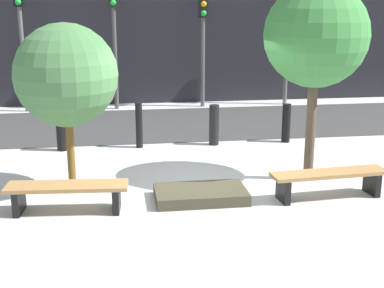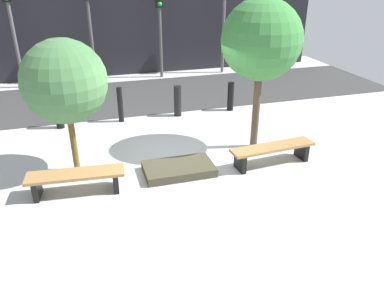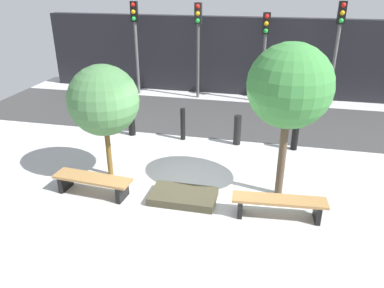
% 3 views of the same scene
% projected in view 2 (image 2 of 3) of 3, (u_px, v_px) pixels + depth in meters
% --- Properties ---
extents(ground_plane, '(18.00, 18.00, 0.00)m').
position_uv_depth(ground_plane, '(172.00, 160.00, 8.57)').
color(ground_plane, '#B6B6B6').
extents(road_strip, '(18.00, 3.87, 0.01)m').
position_uv_depth(road_strip, '(139.00, 96.00, 12.85)').
color(road_strip, '#373737').
rests_on(road_strip, ground).
extents(building_facade, '(16.20, 0.50, 3.15)m').
position_uv_depth(building_facade, '(124.00, 34.00, 14.98)').
color(building_facade, black).
rests_on(building_facade, ground).
extents(bench_left, '(1.88, 0.62, 0.44)m').
position_uv_depth(bench_left, '(76.00, 178.00, 7.22)').
color(bench_left, black).
rests_on(bench_left, ground).
extents(bench_right, '(1.97, 0.57, 0.45)m').
position_uv_depth(bench_right, '(272.00, 151.00, 8.28)').
color(bench_right, black).
rests_on(bench_right, ground).
extents(planter_bed, '(1.48, 0.86, 0.18)m').
position_uv_depth(planter_bed, '(179.00, 169.00, 8.02)').
color(planter_bed, '#413C2B').
rests_on(planter_bed, ground).
extents(tree_behind_left_bench, '(1.68, 1.68, 2.82)m').
position_uv_depth(tree_behind_left_bench, '(64.00, 82.00, 7.34)').
color(tree_behind_left_bench, brown).
rests_on(tree_behind_left_bench, ground).
extents(tree_behind_right_bench, '(1.79, 1.79, 3.47)m').
position_uv_depth(tree_behind_right_bench, '(261.00, 41.00, 8.15)').
color(tree_behind_right_bench, '#4E3F2F').
rests_on(tree_behind_right_bench, ground).
extents(bollard_far_left, '(0.21, 0.21, 0.92)m').
position_uv_depth(bollard_far_left, '(58.00, 112.00, 10.13)').
color(bollard_far_left, black).
rests_on(bollard_far_left, ground).
extents(bollard_left, '(0.15, 0.15, 1.00)m').
position_uv_depth(bollard_left, '(120.00, 105.00, 10.53)').
color(bollard_left, black).
rests_on(bollard_left, ground).
extents(bollard_center, '(0.22, 0.22, 0.91)m').
position_uv_depth(bollard_center, '(178.00, 101.00, 10.98)').
color(bollard_center, black).
rests_on(bollard_center, ground).
extents(bollard_right, '(0.19, 0.19, 0.88)m').
position_uv_depth(bollard_right, '(231.00, 96.00, 11.41)').
color(bollard_right, black).
rests_on(bollard_right, ground).
extents(traffic_light_west, '(0.28, 0.27, 3.73)m').
position_uv_depth(traffic_light_west, '(10.00, 14.00, 12.69)').
color(traffic_light_west, '#595959').
rests_on(traffic_light_west, ground).
extents(traffic_light_mid_west, '(0.28, 0.27, 3.72)m').
position_uv_depth(traffic_light_mid_west, '(88.00, 12.00, 13.35)').
color(traffic_light_mid_west, '#4A4A4A').
rests_on(traffic_light_mid_west, ground).
extents(traffic_light_mid_east, '(0.28, 0.27, 3.41)m').
position_uv_depth(traffic_light_mid_east, '(160.00, 15.00, 14.09)').
color(traffic_light_mid_east, '#505050').
rests_on(traffic_light_mid_east, ground).
extents(traffic_light_east, '(0.28, 0.27, 3.84)m').
position_uv_depth(traffic_light_east, '(224.00, 6.00, 14.64)').
color(traffic_light_east, '#5D5D5D').
rests_on(traffic_light_east, ground).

